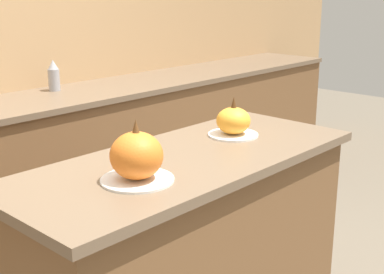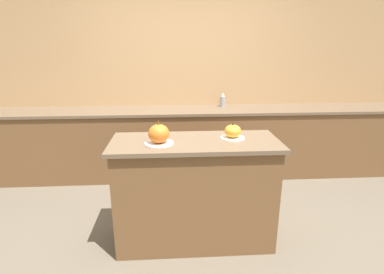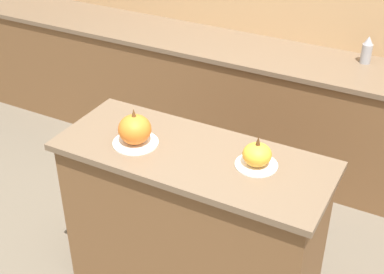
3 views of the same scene
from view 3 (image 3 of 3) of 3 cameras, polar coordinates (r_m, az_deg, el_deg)
kitchen_island at (r=2.94m, az=0.01°, el=-9.44°), size 1.40×0.57×0.95m
back_counter at (r=4.06m, az=9.75°, el=2.53°), size 6.00×0.60×0.91m
pumpkin_cake_left at (r=2.70m, az=-6.12°, el=0.70°), size 0.23×0.23×0.20m
pumpkin_cake_right at (r=2.55m, az=6.95°, el=-1.99°), size 0.21×0.21×0.16m
bottle_tall at (r=3.86m, az=18.16°, el=8.79°), size 0.07×0.07×0.19m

